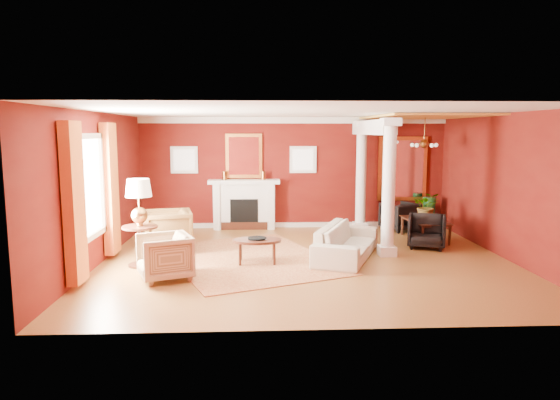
{
  "coord_description": "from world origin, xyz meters",
  "views": [
    {
      "loc": [
        -0.96,
        -9.6,
        2.53
      ],
      "look_at": [
        -0.5,
        0.43,
        1.15
      ],
      "focal_mm": 32.0,
      "sensor_mm": 36.0,
      "label": 1
    }
  ],
  "objects_px": {
    "coffee_table": "(257,242)",
    "side_table": "(139,207)",
    "sofa": "(347,236)",
    "armchair_stripe": "(164,255)",
    "armchair_leopard": "(168,229)",
    "dining_table": "(426,224)"
  },
  "relations": [
    {
      "from": "sofa",
      "to": "armchair_stripe",
      "type": "height_order",
      "value": "sofa"
    },
    {
      "from": "armchair_leopard",
      "to": "armchair_stripe",
      "type": "xyz_separation_m",
      "value": [
        0.29,
        -2.0,
        -0.06
      ]
    },
    {
      "from": "armchair_leopard",
      "to": "dining_table",
      "type": "xyz_separation_m",
      "value": [
        5.84,
        0.87,
        -0.1
      ]
    },
    {
      "from": "armchair_stripe",
      "to": "side_table",
      "type": "bearing_deg",
      "value": -167.28
    },
    {
      "from": "armchair_stripe",
      "to": "dining_table",
      "type": "distance_m",
      "value": 6.25
    },
    {
      "from": "side_table",
      "to": "armchair_leopard",
      "type": "bearing_deg",
      "value": 74.26
    },
    {
      "from": "armchair_leopard",
      "to": "side_table",
      "type": "height_order",
      "value": "side_table"
    },
    {
      "from": "coffee_table",
      "to": "sofa",
      "type": "bearing_deg",
      "value": 9.92
    },
    {
      "from": "dining_table",
      "to": "side_table",
      "type": "bearing_deg",
      "value": 104.06
    },
    {
      "from": "armchair_stripe",
      "to": "sofa",
      "type": "bearing_deg",
      "value": 88.88
    },
    {
      "from": "coffee_table",
      "to": "armchair_stripe",
      "type": "bearing_deg",
      "value": -148.59
    },
    {
      "from": "side_table",
      "to": "dining_table",
      "type": "relative_size",
      "value": 1.2
    },
    {
      "from": "armchair_leopard",
      "to": "coffee_table",
      "type": "bearing_deg",
      "value": 49.35
    },
    {
      "from": "armchair_leopard",
      "to": "side_table",
      "type": "distance_m",
      "value": 1.33
    },
    {
      "from": "armchair_leopard",
      "to": "coffee_table",
      "type": "height_order",
      "value": "armchair_leopard"
    },
    {
      "from": "sofa",
      "to": "dining_table",
      "type": "xyz_separation_m",
      "value": [
        2.16,
        1.58,
        -0.06
      ]
    },
    {
      "from": "side_table",
      "to": "coffee_table",
      "type": "bearing_deg",
      "value": 2.42
    },
    {
      "from": "coffee_table",
      "to": "side_table",
      "type": "relative_size",
      "value": 0.56
    },
    {
      "from": "coffee_table",
      "to": "side_table",
      "type": "distance_m",
      "value": 2.32
    },
    {
      "from": "coffee_table",
      "to": "dining_table",
      "type": "height_order",
      "value": "dining_table"
    },
    {
      "from": "coffee_table",
      "to": "side_table",
      "type": "bearing_deg",
      "value": -177.58
    },
    {
      "from": "sofa",
      "to": "armchair_stripe",
      "type": "distance_m",
      "value": 3.63
    }
  ]
}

